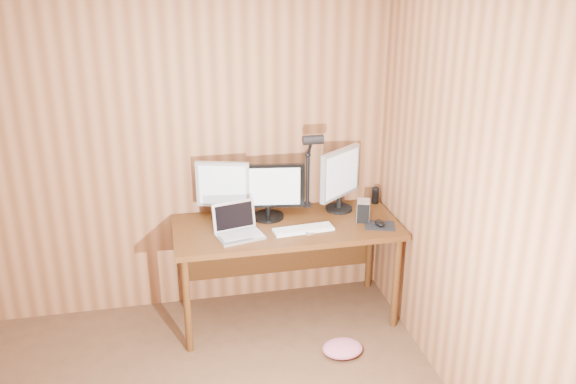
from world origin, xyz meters
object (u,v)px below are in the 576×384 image
object	(u,v)px
desk	(285,236)
monitor_right	(340,178)
monitor_left	(223,189)
phone	(306,231)
laptop	(237,227)
keyboard	(303,229)
monitor_center	(268,191)
hard_drive	(363,211)
speaker	(375,195)
desk_lamp	(310,160)
mouse	(380,223)

from	to	relation	value
desk	monitor_right	world-z (taller)	monitor_right
monitor_left	phone	bearing A→B (deg)	-16.87
laptop	keyboard	world-z (taller)	laptop
monitor_center	hard_drive	bearing A→B (deg)	-6.71
keyboard	monitor_right	bearing A→B (deg)	36.37
speaker	hard_drive	bearing A→B (deg)	-123.98
monitor_center	desk_lamp	size ratio (longest dim) A/B	0.81
keyboard	mouse	bearing A→B (deg)	-8.32
monitor_center	mouse	size ratio (longest dim) A/B	4.79
monitor_right	laptop	xyz separation A→B (m)	(-0.81, -0.28, -0.20)
laptop	keyboard	size ratio (longest dim) A/B	0.81
monitor_left	monitor_right	world-z (taller)	monitor_right
monitor_center	phone	distance (m)	0.42
phone	speaker	distance (m)	0.77
monitor_right	phone	world-z (taller)	monitor_right
monitor_left	keyboard	world-z (taller)	monitor_left
desk	desk_lamp	distance (m)	0.59
laptop	desk_lamp	world-z (taller)	desk_lamp
monitor_left	speaker	xyz separation A→B (m)	(1.18, 0.06, -0.17)
laptop	hard_drive	bearing A→B (deg)	-9.41
keyboard	phone	bearing A→B (deg)	-70.02
phone	monitor_right	bearing A→B (deg)	26.43
laptop	desk_lamp	distance (m)	0.75
monitor_left	speaker	size ratio (longest dim) A/B	3.43
keyboard	mouse	distance (m)	0.55
monitor_right	laptop	bearing A→B (deg)	161.81
monitor_center	hard_drive	size ratio (longest dim) A/B	3.35
keyboard	desk_lamp	distance (m)	0.54
hard_drive	desk_lamp	distance (m)	0.53
keyboard	desk	bearing A→B (deg)	111.39
monitor_center	monitor_left	distance (m)	0.32
monitor_right	speaker	xyz separation A→B (m)	(0.31, 0.07, -0.19)
keyboard	monitor_left	bearing A→B (deg)	143.31
monitor_right	speaker	bearing A→B (deg)	-24.09
mouse	desk_lamp	xyz separation A→B (m)	(-0.42, 0.38, 0.37)
desk	desk_lamp	world-z (taller)	desk_lamp
mouse	phone	distance (m)	0.54
keyboard	phone	xyz separation A→B (m)	(0.01, -0.03, -0.00)
monitor_center	laptop	bearing A→B (deg)	-128.44
desk_lamp	hard_drive	bearing A→B (deg)	-48.64
monitor_center	speaker	world-z (taller)	monitor_center
monitor_left	hard_drive	world-z (taller)	monitor_left
monitor_right	desk_lamp	distance (m)	0.26
keyboard	hard_drive	bearing A→B (deg)	6.08
phone	desk_lamp	distance (m)	0.55
keyboard	mouse	size ratio (longest dim) A/B	3.95
monitor_left	monitor_right	xyz separation A→B (m)	(0.87, -0.01, 0.02)
monitor_center	keyboard	distance (m)	0.39
phone	laptop	bearing A→B (deg)	154.21
monitor_center	mouse	distance (m)	0.83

